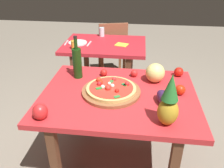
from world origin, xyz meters
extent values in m
plane|color=gray|center=(0.00, 0.00, 0.00)|extent=(10.00, 10.00, 0.00)
cube|color=brown|center=(-0.40, -0.40, 0.35)|extent=(0.06, 0.06, 0.69)
cube|color=brown|center=(-0.40, 0.40, 0.35)|extent=(0.06, 0.06, 0.69)
cube|color=brown|center=(0.40, 0.40, 0.35)|extent=(0.06, 0.06, 0.69)
cube|color=red|center=(0.00, 0.00, 0.71)|extent=(1.17, 0.90, 0.04)
cube|color=brown|center=(-0.59, 0.82, 0.35)|extent=(0.06, 0.06, 0.69)
cube|color=brown|center=(0.03, 0.82, 0.35)|extent=(0.06, 0.06, 0.69)
cube|color=brown|center=(-0.59, 1.44, 0.35)|extent=(0.06, 0.06, 0.69)
cube|color=brown|center=(0.03, 1.44, 0.35)|extent=(0.06, 0.06, 0.69)
cube|color=red|center=(-0.28, 1.13, 0.71)|extent=(0.97, 0.72, 0.04)
cube|color=brown|center=(-0.16, 1.99, 0.21)|extent=(0.04, 0.04, 0.41)
cube|color=brown|center=(-0.48, 1.90, 0.21)|extent=(0.04, 0.04, 0.41)
cube|color=brown|center=(-0.07, 1.67, 0.21)|extent=(0.04, 0.04, 0.41)
cube|color=brown|center=(-0.39, 1.58, 0.21)|extent=(0.04, 0.04, 0.41)
cube|color=brown|center=(-0.28, 1.79, 0.43)|extent=(0.49, 0.49, 0.04)
cube|color=brown|center=(-0.23, 1.61, 0.65)|extent=(0.40, 0.15, 0.40)
cylinder|color=brown|center=(-0.06, 0.00, 0.74)|extent=(0.44, 0.44, 0.02)
cylinder|color=tan|center=(-0.06, 0.00, 0.77)|extent=(0.37, 0.37, 0.02)
cylinder|color=red|center=(-0.06, 0.00, 0.78)|extent=(0.33, 0.33, 0.00)
sphere|color=red|center=(-0.05, 0.11, 0.79)|extent=(0.03, 0.03, 0.03)
sphere|color=red|center=(-0.01, -0.06, 0.79)|extent=(0.03, 0.03, 0.03)
sphere|color=red|center=(-0.08, -0.04, 0.79)|extent=(0.04, 0.04, 0.04)
sphere|color=red|center=(-0.17, 0.08, 0.79)|extent=(0.04, 0.04, 0.04)
sphere|color=red|center=(-0.15, 0.04, 0.79)|extent=(0.04, 0.04, 0.04)
sphere|color=red|center=(0.06, 0.05, 0.79)|extent=(0.04, 0.04, 0.04)
sphere|color=red|center=(-0.15, 0.02, 0.79)|extent=(0.04, 0.04, 0.04)
cube|color=#357637|center=(-0.06, 0.08, 0.78)|extent=(0.04, 0.05, 0.00)
cube|color=#2F7F37|center=(0.00, -0.14, 0.78)|extent=(0.05, 0.05, 0.00)
cube|color=#25753A|center=(0.04, 0.04, 0.78)|extent=(0.05, 0.05, 0.00)
cube|color=#2E802B|center=(0.05, 0.04, 0.78)|extent=(0.05, 0.05, 0.00)
cube|color=#26812E|center=(-0.15, -0.04, 0.78)|extent=(0.05, 0.04, 0.00)
cube|color=#2B6E29|center=(-0.08, -0.03, 0.78)|extent=(0.05, 0.05, 0.00)
sphere|color=white|center=(-0.05, 0.01, 0.79)|extent=(0.03, 0.03, 0.03)
sphere|color=white|center=(-0.08, 0.04, 0.79)|extent=(0.02, 0.02, 0.02)
sphere|color=silver|center=(-0.12, -0.02, 0.79)|extent=(0.03, 0.03, 0.03)
cylinder|color=#16380F|center=(-0.37, 0.23, 0.86)|extent=(0.08, 0.08, 0.25)
cylinder|color=#16380F|center=(-0.37, 0.23, 1.03)|extent=(0.03, 0.03, 0.09)
cylinder|color=black|center=(-0.37, 0.23, 1.08)|extent=(0.03, 0.03, 0.02)
ellipsoid|color=#B38922|center=(0.33, -0.32, 0.82)|extent=(0.13, 0.13, 0.18)
cone|color=#266B2B|center=(0.33, -0.32, 0.99)|extent=(0.10, 0.10, 0.16)
sphere|color=#E1D276|center=(0.27, 0.23, 0.81)|extent=(0.16, 0.16, 0.16)
ellipsoid|color=red|center=(-0.46, -0.36, 0.78)|extent=(0.10, 0.10, 0.11)
ellipsoid|color=#3B204C|center=(0.33, -0.11, 0.78)|extent=(0.15, 0.22, 0.09)
sphere|color=red|center=(0.48, 0.35, 0.77)|extent=(0.08, 0.08, 0.08)
sphere|color=red|center=(0.45, 0.04, 0.77)|extent=(0.08, 0.08, 0.08)
sphere|color=red|center=(0.10, 0.30, 0.76)|extent=(0.06, 0.06, 0.06)
sphere|color=red|center=(-0.16, 0.28, 0.76)|extent=(0.06, 0.06, 0.06)
cylinder|color=gold|center=(-0.59, 0.90, 0.78)|extent=(0.07, 0.07, 0.09)
cylinder|color=silver|center=(-0.36, 1.41, 0.79)|extent=(0.07, 0.07, 0.11)
cylinder|color=white|center=(-0.60, 1.09, 0.74)|extent=(0.22, 0.22, 0.02)
cube|color=silver|center=(-0.74, 1.09, 0.73)|extent=(0.03, 0.18, 0.01)
cube|color=silver|center=(-0.46, 1.09, 0.73)|extent=(0.02, 0.18, 0.01)
cube|color=yellow|center=(-0.07, 1.10, 0.73)|extent=(0.17, 0.15, 0.01)
camera|label=1|loc=(0.13, -1.49, 1.63)|focal=36.96mm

